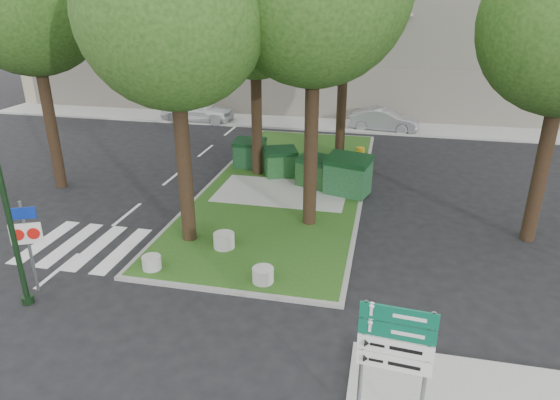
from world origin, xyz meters
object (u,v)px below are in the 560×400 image
(dumpster_c, at_px, (315,171))
(directional_sign, at_px, (395,349))
(street_lamp, at_px, (0,178))
(dumpster_b, at_px, (281,162))
(bollard_mid, at_px, (224,240))
(dumpster_a, at_px, (250,153))
(traffic_sign_pole, at_px, (27,235))
(tree_median_mid, at_px, (257,3))
(car_silver, at_px, (384,120))
(bollard_right, at_px, (263,275))
(car_white, at_px, (198,109))
(dumpster_d, at_px, (348,175))
(litter_bin, at_px, (360,155))
(bollard_left, at_px, (152,262))

(dumpster_c, relative_size, directional_sign, 0.64)
(street_lamp, xyz_separation_m, directional_sign, (9.02, -2.11, -1.59))
(dumpster_b, bearing_deg, bollard_mid, -116.75)
(dumpster_a, height_order, traffic_sign_pole, traffic_sign_pole)
(dumpster_a, relative_size, dumpster_b, 0.86)
(tree_median_mid, height_order, car_silver, tree_median_mid)
(tree_median_mid, height_order, bollard_mid, tree_median_mid)
(bollard_right, relative_size, street_lamp, 0.11)
(car_white, bearing_deg, car_silver, -87.27)
(bollard_right, bearing_deg, car_silver, 81.26)
(tree_median_mid, bearing_deg, bollard_right, -74.84)
(dumpster_d, bearing_deg, litter_bin, 102.87)
(dumpster_b, bearing_deg, bollard_left, -126.88)
(litter_bin, bearing_deg, bollard_left, -114.50)
(car_white, bearing_deg, dumpster_c, -136.33)
(bollard_mid, relative_size, car_white, 0.15)
(car_silver, bearing_deg, bollard_mid, 172.09)
(car_white, bearing_deg, dumpster_d, -133.78)
(litter_bin, height_order, traffic_sign_pole, traffic_sign_pole)
(tree_median_mid, distance_m, litter_bin, 8.09)
(dumpster_c, relative_size, bollard_left, 3.06)
(dumpster_c, bearing_deg, dumpster_b, 174.68)
(litter_bin, bearing_deg, dumpster_d, -92.82)
(bollard_right, xyz_separation_m, car_silver, (2.68, 17.44, 0.31))
(dumpster_a, height_order, directional_sign, directional_sign)
(directional_sign, bearing_deg, dumpster_a, 120.07)
(street_lamp, bearing_deg, litter_bin, 60.42)
(street_lamp, height_order, directional_sign, street_lamp)
(dumpster_b, relative_size, bollard_right, 2.75)
(litter_bin, bearing_deg, tree_median_mid, -149.13)
(dumpster_c, height_order, litter_bin, dumpster_c)
(dumpster_d, xyz_separation_m, traffic_sign_pole, (-7.36, -8.48, 0.79))
(street_lamp, height_order, traffic_sign_pole, street_lamp)
(tree_median_mid, height_order, bollard_left, tree_median_mid)
(car_silver, bearing_deg, litter_bin, 179.54)
(dumpster_b, distance_m, bollard_left, 8.61)
(street_lamp, bearing_deg, car_white, 98.43)
(dumpster_d, distance_m, bollard_right, 7.15)
(bollard_right, bearing_deg, litter_bin, 80.76)
(dumpster_b, height_order, bollard_left, dumpster_b)
(car_white, bearing_deg, dumpster_a, -143.40)
(tree_median_mid, xyz_separation_m, dumpster_c, (2.55, -1.06, -6.25))
(directional_sign, bearing_deg, car_silver, 96.72)
(tree_median_mid, relative_size, traffic_sign_pole, 3.90)
(dumpster_b, xyz_separation_m, litter_bin, (3.16, 2.62, -0.25))
(tree_median_mid, relative_size, dumpster_c, 6.14)
(street_lamp, bearing_deg, dumpster_d, 51.32)
(directional_sign, bearing_deg, bollard_right, 133.61)
(dumpster_c, height_order, traffic_sign_pole, traffic_sign_pole)
(bollard_right, distance_m, bollard_mid, 2.34)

